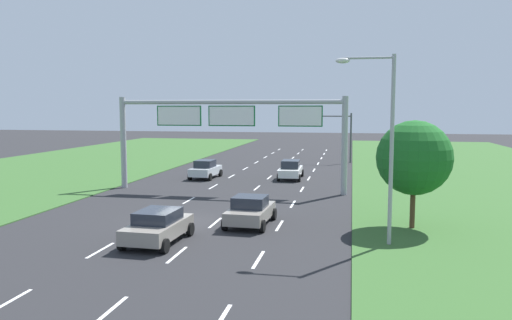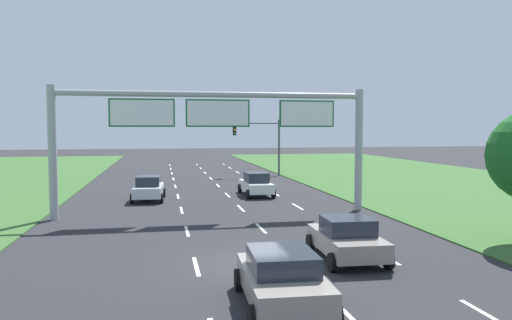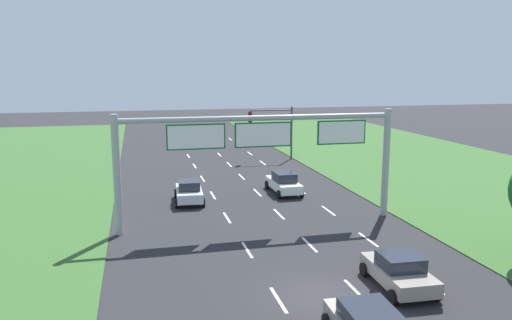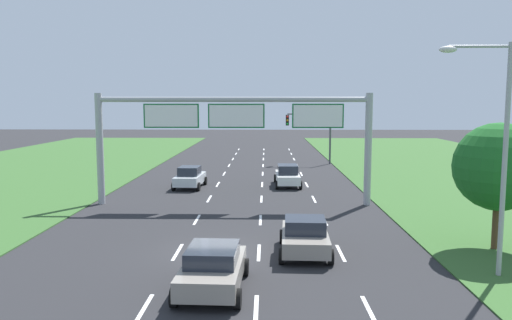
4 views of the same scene
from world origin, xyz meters
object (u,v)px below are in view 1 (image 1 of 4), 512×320
(car_near_red, at_px, (205,169))
(roadside_tree_near, at_px, (414,158))
(sign_gantry, at_px, (231,124))
(car_mid_lane, at_px, (291,170))
(car_far_ahead, at_px, (158,226))
(traffic_light_mast, at_px, (334,128))
(street_lamp, at_px, (383,133))
(car_lead_silver, at_px, (250,211))

(car_near_red, height_order, roadside_tree_near, roadside_tree_near)
(car_near_red, height_order, sign_gantry, sign_gantry)
(car_mid_lane, bearing_deg, car_far_ahead, -100.09)
(car_near_red, distance_m, car_far_ahead, 21.12)
(traffic_light_mast, distance_m, street_lamp, 34.52)
(traffic_light_mast, bearing_deg, sign_gantry, -107.48)
(car_far_ahead, relative_size, traffic_light_mast, 0.75)
(car_far_ahead, bearing_deg, sign_gantry, 92.74)
(sign_gantry, distance_m, traffic_light_mast, 22.38)
(car_lead_silver, bearing_deg, car_mid_lane, 92.33)
(car_far_ahead, bearing_deg, car_lead_silver, 52.92)
(street_lamp, bearing_deg, roadside_tree_near, 62.78)
(traffic_light_mast, relative_size, street_lamp, 0.66)
(roadside_tree_near, bearing_deg, car_mid_lane, 116.25)
(traffic_light_mast, bearing_deg, car_mid_lane, -102.50)
(car_lead_silver, distance_m, car_mid_lane, 17.55)
(car_near_red, xyz_separation_m, sign_gantry, (3.84, -6.21, 4.18))
(car_near_red, distance_m, roadside_tree_near, 22.48)
(traffic_light_mast, height_order, street_lamp, street_lamp)
(car_near_red, height_order, car_mid_lane, car_mid_lane)
(car_lead_silver, distance_m, car_far_ahead, 5.47)
(car_mid_lane, bearing_deg, street_lamp, -73.10)
(car_lead_silver, bearing_deg, car_far_ahead, -127.02)
(car_near_red, xyz_separation_m, roadside_tree_near, (15.73, -15.80, 2.86))
(street_lamp, xyz_separation_m, roadside_tree_near, (1.76, 3.42, -1.42))
(traffic_light_mast, bearing_deg, car_lead_silver, -95.66)
(roadside_tree_near, bearing_deg, car_lead_silver, -175.08)
(car_mid_lane, height_order, traffic_light_mast, traffic_light_mast)
(car_lead_silver, height_order, street_lamp, street_lamp)
(car_lead_silver, relative_size, traffic_light_mast, 0.73)
(street_lamp, distance_m, roadside_tree_near, 4.09)
(car_near_red, height_order, car_far_ahead, car_near_red)
(street_lamp, bearing_deg, sign_gantry, 127.93)
(car_mid_lane, bearing_deg, roadside_tree_near, -64.76)
(car_mid_lane, xyz_separation_m, car_far_ahead, (-3.48, -21.77, -0.03))
(car_lead_silver, xyz_separation_m, sign_gantry, (-3.58, 10.31, 4.21))
(street_lamp, bearing_deg, traffic_light_mast, 95.69)
(car_lead_silver, distance_m, roadside_tree_near, 8.83)
(roadside_tree_near, bearing_deg, traffic_light_mast, 99.51)
(car_far_ahead, relative_size, sign_gantry, 0.24)
(sign_gantry, relative_size, traffic_light_mast, 3.08)
(street_lamp, height_order, roadside_tree_near, street_lamp)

